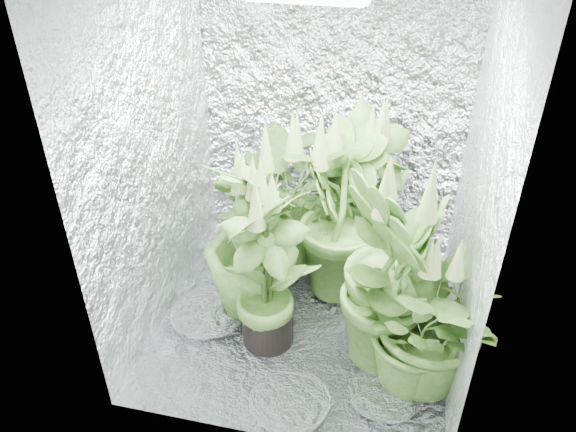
% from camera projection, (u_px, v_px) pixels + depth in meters
% --- Properties ---
extents(ground, '(1.60, 1.60, 0.00)m').
position_uv_depth(ground, '(304.00, 318.00, 3.26)').
color(ground, white).
rests_on(ground, ground).
extents(walls, '(1.62, 1.62, 2.00)m').
position_uv_depth(walls, '(307.00, 167.00, 2.71)').
color(walls, white).
rests_on(walls, ground).
extents(plant_a, '(1.12, 1.12, 1.06)m').
position_uv_depth(plant_a, '(286.00, 202.00, 3.39)').
color(plant_a, black).
rests_on(plant_a, ground).
extents(plant_b, '(0.77, 0.77, 1.15)m').
position_uv_depth(plant_b, '(366.00, 197.00, 3.36)').
color(plant_b, black).
rests_on(plant_b, ground).
extents(plant_c, '(0.74, 0.74, 1.15)m').
position_uv_depth(plant_c, '(338.00, 213.00, 3.21)').
color(plant_c, black).
rests_on(plant_c, ground).
extents(plant_d, '(0.71, 0.71, 1.04)m').
position_uv_depth(plant_d, '(251.00, 241.00, 3.08)').
color(plant_d, black).
rests_on(plant_d, ground).
extents(plant_e, '(0.97, 0.97, 0.92)m').
position_uv_depth(plant_e, '(425.00, 321.00, 2.63)').
color(plant_e, black).
rests_on(plant_e, ground).
extents(plant_f, '(0.71, 0.71, 1.08)m').
position_uv_depth(plant_f, '(266.00, 269.00, 2.85)').
color(plant_f, black).
rests_on(plant_f, ground).
extents(plant_g, '(0.65, 0.65, 1.23)m').
position_uv_depth(plant_g, '(393.00, 272.00, 2.71)').
color(plant_g, black).
rests_on(plant_g, ground).
extents(circulation_fan, '(0.15, 0.29, 0.33)m').
position_uv_depth(circulation_fan, '(418.00, 250.00, 3.57)').
color(circulation_fan, black).
rests_on(circulation_fan, ground).
extents(plant_label, '(0.05, 0.02, 0.08)m').
position_uv_depth(plant_label, '(432.00, 347.00, 2.67)').
color(plant_label, white).
rests_on(plant_label, plant_e).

